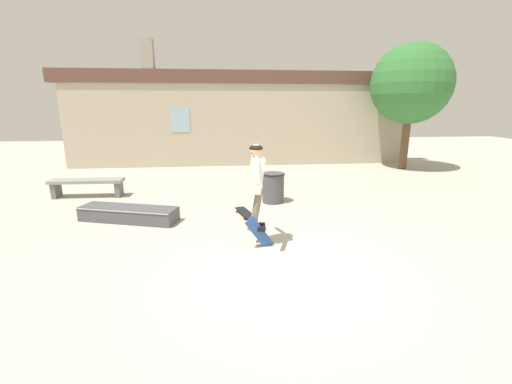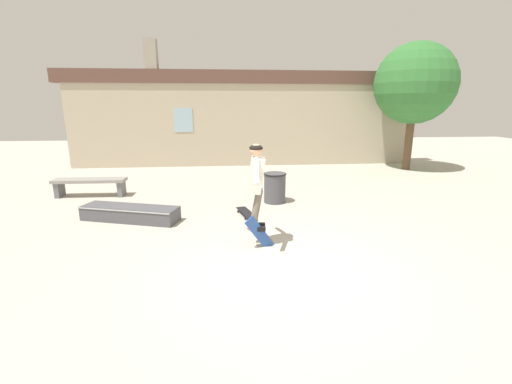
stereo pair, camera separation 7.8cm
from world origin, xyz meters
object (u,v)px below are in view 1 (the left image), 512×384
at_px(trash_bin, 273,187).
at_px(park_bench, 87,184).
at_px(tree_right, 411,84).
at_px(skater, 256,179).
at_px(skateboard_resting, 245,213).
at_px(skateboard_flipping, 261,235).
at_px(skate_ledge, 129,214).

bearing_deg(trash_bin, park_bench, 167.76).
xyz_separation_m(tree_right, skater, (-6.37, -6.70, -1.92)).
xyz_separation_m(trash_bin, skateboard_resting, (-0.78, -1.00, -0.32)).
distance_m(trash_bin, skateboard_flipping, 2.85).
relative_size(tree_right, skateboard_flipping, 5.91).
distance_m(tree_right, skateboard_resting, 8.70).
distance_m(tree_right, skate_ledge, 10.67).
distance_m(skater, skateboard_flipping, 0.97).
relative_size(skater, skateboard_resting, 1.66).
relative_size(trash_bin, skateboard_resting, 0.85).
height_order(trash_bin, skateboard_resting, trash_bin).
distance_m(trash_bin, skater, 2.88).
xyz_separation_m(park_bench, trash_bin, (4.80, -1.04, 0.04)).
bearing_deg(tree_right, skateboard_flipping, -132.82).
height_order(trash_bin, skater, skater).
bearing_deg(skateboard_resting, skater, -12.64).
xyz_separation_m(tree_right, skateboard_resting, (-6.42, -5.03, -3.03)).
distance_m(park_bench, trash_bin, 4.91).
relative_size(park_bench, skateboard_flipping, 2.42).
bearing_deg(skateboard_resting, skate_ledge, -102.67).
relative_size(park_bench, skateboard_resting, 2.11).
bearing_deg(skater, skateboard_flipping, -45.97).
relative_size(tree_right, skateboard_resting, 5.16).
bearing_deg(skate_ledge, skateboard_flipping, -15.33).
bearing_deg(skate_ledge, park_bench, 143.91).
xyz_separation_m(park_bench, skater, (4.08, -3.72, 0.83)).
xyz_separation_m(trash_bin, skater, (-0.73, -2.67, 0.79)).
bearing_deg(tree_right, skater, -133.55).
distance_m(tree_right, trash_bin, 7.44).
bearing_deg(skater, skate_ledge, 151.91).
bearing_deg(park_bench, trash_bin, -10.71).
height_order(tree_right, skater, tree_right).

